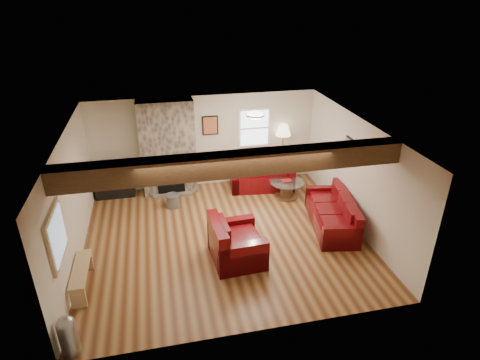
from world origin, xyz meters
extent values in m
plane|color=#5C3218|center=(0.00, 0.00, 0.00)|extent=(8.00, 8.00, 0.00)
plane|color=silver|center=(0.00, 0.00, 2.50)|extent=(8.00, 8.00, 0.00)
plane|color=beige|center=(0.00, 2.75, 1.25)|extent=(8.00, 0.00, 8.00)
plane|color=beige|center=(0.00, -2.75, 1.25)|extent=(8.00, 0.00, 8.00)
plane|color=beige|center=(-3.00, 0.00, 1.25)|extent=(0.00, 7.50, 7.50)
plane|color=beige|center=(3.00, 0.00, 1.25)|extent=(0.00, 7.50, 7.50)
cube|color=#301F0E|center=(0.00, -1.25, 2.31)|extent=(6.00, 0.36, 0.38)
cube|color=#3C352E|center=(-1.00, 2.50, 1.25)|extent=(1.40, 0.50, 2.50)
cube|color=black|center=(-1.00, 2.25, 0.45)|extent=(0.70, 0.06, 0.90)
cube|color=#3C352E|center=(-1.00, 2.20, 0.04)|extent=(1.00, 0.25, 0.08)
cylinder|color=#4C2B18|center=(1.94, 1.51, 0.02)|extent=(0.61, 0.61, 0.04)
cylinder|color=#4C2B18|center=(1.94, 1.51, 0.20)|extent=(0.33, 0.33, 0.41)
cylinder|color=silver|center=(1.94, 1.51, 0.44)|extent=(0.92, 0.92, 0.02)
cube|color=maroon|center=(1.94, 1.51, 0.46)|extent=(0.25, 0.18, 0.03)
cube|color=black|center=(-2.45, 2.53, 0.25)|extent=(1.00, 0.40, 0.50)
imported|color=black|center=(-2.45, 2.53, 0.74)|extent=(0.84, 0.11, 0.48)
cylinder|color=tan|center=(2.13, 2.55, 0.02)|extent=(0.29, 0.29, 0.03)
cylinder|color=tan|center=(2.13, 2.55, 0.73)|extent=(0.03, 0.03, 1.47)
cone|color=beige|center=(2.13, 2.55, 1.49)|extent=(0.42, 0.42, 0.29)
camera|label=1|loc=(-1.26, -7.33, 5.03)|focal=30.00mm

